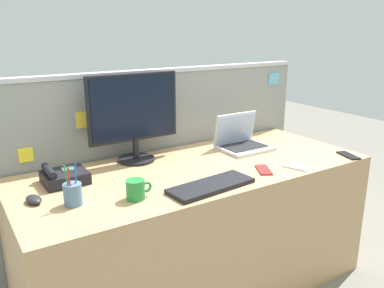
{
  "coord_description": "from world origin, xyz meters",
  "views": [
    {
      "loc": [
        -1.13,
        -1.71,
        1.49
      ],
      "look_at": [
        0.0,
        0.05,
        0.88
      ],
      "focal_mm": 37.27,
      "sensor_mm": 36.0,
      "label": 1
    }
  ],
  "objects_px": {
    "cell_phone_white_slab": "(297,167)",
    "coffee_mug": "(136,189)",
    "computer_mouse_left_hand": "(137,184)",
    "desktop_monitor": "(134,113)",
    "cell_phone_black_slab": "(348,155)",
    "cell_phone_red_case": "(264,170)",
    "computer_mouse_right_hand": "(33,199)",
    "desk_phone": "(64,176)",
    "pen_cup": "(73,194)",
    "keyboard_main": "(211,186)",
    "laptop": "(241,140)"
  },
  "relations": [
    {
      "from": "cell_phone_white_slab",
      "to": "coffee_mug",
      "type": "bearing_deg",
      "value": 155.87
    },
    {
      "from": "computer_mouse_left_hand",
      "to": "cell_phone_white_slab",
      "type": "distance_m",
      "value": 0.88
    },
    {
      "from": "desktop_monitor",
      "to": "cell_phone_black_slab",
      "type": "distance_m",
      "value": 1.28
    },
    {
      "from": "desktop_monitor",
      "to": "coffee_mug",
      "type": "distance_m",
      "value": 0.59
    },
    {
      "from": "cell_phone_white_slab",
      "to": "desktop_monitor",
      "type": "bearing_deg",
      "value": 121.36
    },
    {
      "from": "desktop_monitor",
      "to": "cell_phone_red_case",
      "type": "bearing_deg",
      "value": -46.42
    },
    {
      "from": "computer_mouse_right_hand",
      "to": "cell_phone_red_case",
      "type": "relative_size",
      "value": 0.68
    },
    {
      "from": "computer_mouse_right_hand",
      "to": "desk_phone",
      "type": "bearing_deg",
      "value": 32.23
    },
    {
      "from": "computer_mouse_right_hand",
      "to": "coffee_mug",
      "type": "relative_size",
      "value": 0.82
    },
    {
      "from": "desktop_monitor",
      "to": "cell_phone_white_slab",
      "type": "distance_m",
      "value": 0.94
    },
    {
      "from": "computer_mouse_right_hand",
      "to": "pen_cup",
      "type": "xyz_separation_m",
      "value": [
        0.14,
        -0.12,
        0.03
      ]
    },
    {
      "from": "cell_phone_black_slab",
      "to": "cell_phone_white_slab",
      "type": "height_order",
      "value": "same"
    },
    {
      "from": "keyboard_main",
      "to": "coffee_mug",
      "type": "relative_size",
      "value": 3.54
    },
    {
      "from": "cell_phone_red_case",
      "to": "coffee_mug",
      "type": "bearing_deg",
      "value": -154.43
    },
    {
      "from": "laptop",
      "to": "computer_mouse_right_hand",
      "type": "bearing_deg",
      "value": -173.58
    },
    {
      "from": "cell_phone_black_slab",
      "to": "cell_phone_white_slab",
      "type": "relative_size",
      "value": 1.07
    },
    {
      "from": "computer_mouse_left_hand",
      "to": "coffee_mug",
      "type": "bearing_deg",
      "value": -114.11
    },
    {
      "from": "computer_mouse_right_hand",
      "to": "cell_phone_black_slab",
      "type": "bearing_deg",
      "value": -20.77
    },
    {
      "from": "desk_phone",
      "to": "desktop_monitor",
      "type": "bearing_deg",
      "value": 15.81
    },
    {
      "from": "computer_mouse_left_hand",
      "to": "computer_mouse_right_hand",
      "type": "bearing_deg",
      "value": 172.29
    },
    {
      "from": "computer_mouse_right_hand",
      "to": "cell_phone_white_slab",
      "type": "bearing_deg",
      "value": -23.04
    },
    {
      "from": "cell_phone_white_slab",
      "to": "desk_phone",
      "type": "bearing_deg",
      "value": 139.68
    },
    {
      "from": "coffee_mug",
      "to": "computer_mouse_right_hand",
      "type": "bearing_deg",
      "value": 152.4
    },
    {
      "from": "keyboard_main",
      "to": "computer_mouse_left_hand",
      "type": "relative_size",
      "value": 4.33
    },
    {
      "from": "desktop_monitor",
      "to": "computer_mouse_right_hand",
      "type": "height_order",
      "value": "desktop_monitor"
    },
    {
      "from": "desk_phone",
      "to": "cell_phone_white_slab",
      "type": "relative_size",
      "value": 1.43
    },
    {
      "from": "laptop",
      "to": "cell_phone_red_case",
      "type": "height_order",
      "value": "laptop"
    },
    {
      "from": "laptop",
      "to": "desk_phone",
      "type": "xyz_separation_m",
      "value": [
        -1.1,
        0.02,
        -0.02
      ]
    },
    {
      "from": "desk_phone",
      "to": "cell_phone_red_case",
      "type": "height_order",
      "value": "desk_phone"
    },
    {
      "from": "coffee_mug",
      "to": "laptop",
      "type": "bearing_deg",
      "value": 21.57
    },
    {
      "from": "keyboard_main",
      "to": "cell_phone_white_slab",
      "type": "xyz_separation_m",
      "value": [
        0.56,
        -0.02,
        -0.01
      ]
    },
    {
      "from": "cell_phone_red_case",
      "to": "cell_phone_black_slab",
      "type": "height_order",
      "value": "same"
    },
    {
      "from": "cell_phone_red_case",
      "to": "cell_phone_white_slab",
      "type": "relative_size",
      "value": 1.02
    },
    {
      "from": "desk_phone",
      "to": "keyboard_main",
      "type": "bearing_deg",
      "value": -37.81
    },
    {
      "from": "pen_cup",
      "to": "cell_phone_white_slab",
      "type": "distance_m",
      "value": 1.18
    },
    {
      "from": "computer_mouse_right_hand",
      "to": "cell_phone_red_case",
      "type": "bearing_deg",
      "value": -22.14
    },
    {
      "from": "keyboard_main",
      "to": "pen_cup",
      "type": "relative_size",
      "value": 2.3
    },
    {
      "from": "cell_phone_red_case",
      "to": "cell_phone_black_slab",
      "type": "distance_m",
      "value": 0.6
    },
    {
      "from": "keyboard_main",
      "to": "coffee_mug",
      "type": "xyz_separation_m",
      "value": [
        -0.35,
        0.08,
        0.03
      ]
    },
    {
      "from": "desktop_monitor",
      "to": "cell_phone_white_slab",
      "type": "xyz_separation_m",
      "value": [
        0.69,
        -0.59,
        -0.27
      ]
    },
    {
      "from": "pen_cup",
      "to": "coffee_mug",
      "type": "distance_m",
      "value": 0.27
    },
    {
      "from": "laptop",
      "to": "pen_cup",
      "type": "relative_size",
      "value": 1.63
    },
    {
      "from": "computer_mouse_left_hand",
      "to": "cell_phone_black_slab",
      "type": "xyz_separation_m",
      "value": [
        1.26,
        -0.24,
        -0.01
      ]
    },
    {
      "from": "keyboard_main",
      "to": "pen_cup",
      "type": "xyz_separation_m",
      "value": [
        -0.61,
        0.17,
        0.04
      ]
    },
    {
      "from": "desktop_monitor",
      "to": "desk_phone",
      "type": "height_order",
      "value": "desktop_monitor"
    },
    {
      "from": "computer_mouse_left_hand",
      "to": "cell_phone_red_case",
      "type": "bearing_deg",
      "value": -10.28
    },
    {
      "from": "cell_phone_black_slab",
      "to": "coffee_mug",
      "type": "height_order",
      "value": "coffee_mug"
    },
    {
      "from": "cell_phone_black_slab",
      "to": "coffee_mug",
      "type": "distance_m",
      "value": 1.32
    },
    {
      "from": "keyboard_main",
      "to": "computer_mouse_right_hand",
      "type": "relative_size",
      "value": 4.33
    },
    {
      "from": "laptop",
      "to": "keyboard_main",
      "type": "bearing_deg",
      "value": -141.22
    }
  ]
}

